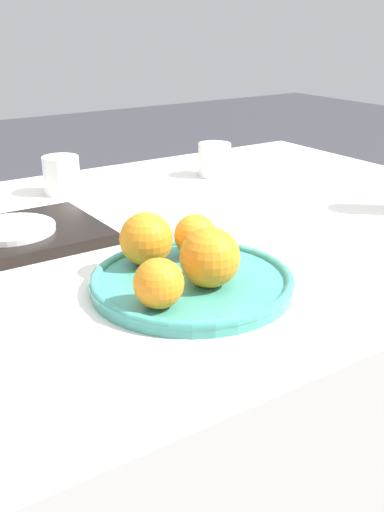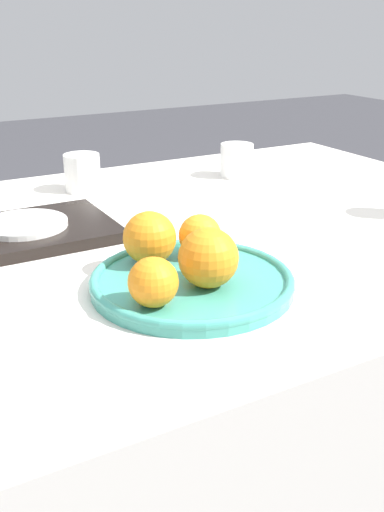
{
  "view_description": "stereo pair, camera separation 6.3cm",
  "coord_description": "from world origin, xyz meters",
  "px_view_note": "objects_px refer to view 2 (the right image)",
  "views": [
    {
      "loc": [
        -0.53,
        -0.87,
        1.11
      ],
      "look_at": [
        -0.1,
        -0.23,
        0.8
      ],
      "focal_mm": 42.0,
      "sensor_mm": 36.0,
      "label": 1
    },
    {
      "loc": [
        -0.48,
        -0.9,
        1.11
      ],
      "look_at": [
        -0.1,
        -0.23,
        0.8
      ],
      "focal_mm": 42.0,
      "sensor_mm": 36.0,
      "label": 2
    }
  ],
  "objects_px": {
    "orange_0": "(200,236)",
    "orange_1": "(150,238)",
    "fruit_platter": "(192,281)",
    "cup_1": "(237,160)",
    "side_plate": "(24,224)",
    "serving_tray": "(25,232)",
    "orange_3": "(153,282)",
    "cup_3": "(82,173)",
    "orange_2": "(208,258)"
  },
  "relations": [
    {
      "from": "orange_0",
      "to": "orange_1",
      "type": "distance_m",
      "value": 0.08
    },
    {
      "from": "fruit_platter",
      "to": "orange_1",
      "type": "bearing_deg",
      "value": 107.95
    },
    {
      "from": "cup_1",
      "to": "side_plate",
      "type": "bearing_deg",
      "value": -162.24
    },
    {
      "from": "orange_1",
      "to": "side_plate",
      "type": "relative_size",
      "value": 0.54
    },
    {
      "from": "serving_tray",
      "to": "orange_3",
      "type": "bearing_deg",
      "value": -79.57
    },
    {
      "from": "orange_0",
      "to": "orange_1",
      "type": "bearing_deg",
      "value": 171.22
    },
    {
      "from": "orange_3",
      "to": "orange_0",
      "type": "bearing_deg",
      "value": 40.96
    },
    {
      "from": "side_plate",
      "to": "cup_1",
      "type": "height_order",
      "value": "cup_1"
    },
    {
      "from": "orange_3",
      "to": "fruit_platter",
      "type": "bearing_deg",
      "value": 30.42
    },
    {
      "from": "orange_1",
      "to": "side_plate",
      "type": "bearing_deg",
      "value": 117.44
    },
    {
      "from": "orange_0",
      "to": "orange_3",
      "type": "bearing_deg",
      "value": -139.04
    },
    {
      "from": "fruit_platter",
      "to": "cup_3",
      "type": "distance_m",
      "value": 0.56
    },
    {
      "from": "orange_3",
      "to": "serving_tray",
      "type": "height_order",
      "value": "orange_3"
    },
    {
      "from": "side_plate",
      "to": "fruit_platter",
      "type": "bearing_deg",
      "value": -64.82
    },
    {
      "from": "cup_1",
      "to": "serving_tray",
      "type": "bearing_deg",
      "value": -162.24
    },
    {
      "from": "serving_tray",
      "to": "cup_1",
      "type": "distance_m",
      "value": 0.58
    },
    {
      "from": "orange_0",
      "to": "orange_3",
      "type": "height_order",
      "value": "same"
    },
    {
      "from": "orange_1",
      "to": "orange_2",
      "type": "xyz_separation_m",
      "value": [
        0.03,
        -0.11,
        0.0
      ]
    },
    {
      "from": "orange_2",
      "to": "orange_1",
      "type": "bearing_deg",
      "value": 106.71
    },
    {
      "from": "serving_tray",
      "to": "side_plate",
      "type": "height_order",
      "value": "side_plate"
    },
    {
      "from": "orange_2",
      "to": "cup_3",
      "type": "distance_m",
      "value": 0.59
    },
    {
      "from": "serving_tray",
      "to": "cup_3",
      "type": "height_order",
      "value": "cup_3"
    },
    {
      "from": "orange_3",
      "to": "side_plate",
      "type": "relative_size",
      "value": 0.44
    },
    {
      "from": "fruit_platter",
      "to": "orange_1",
      "type": "xyz_separation_m",
      "value": [
        -0.03,
        0.08,
        0.04
      ]
    },
    {
      "from": "orange_0",
      "to": "side_plate",
      "type": "bearing_deg",
      "value": 128.84
    },
    {
      "from": "orange_2",
      "to": "fruit_platter",
      "type": "bearing_deg",
      "value": 103.43
    },
    {
      "from": "orange_3",
      "to": "serving_tray",
      "type": "bearing_deg",
      "value": 100.43
    },
    {
      "from": "orange_3",
      "to": "cup_3",
      "type": "xyz_separation_m",
      "value": [
        0.12,
        0.61,
        -0.01
      ]
    },
    {
      "from": "orange_0",
      "to": "cup_1",
      "type": "bearing_deg",
      "value": 51.06
    },
    {
      "from": "fruit_platter",
      "to": "orange_1",
      "type": "relative_size",
      "value": 3.65
    },
    {
      "from": "orange_1",
      "to": "cup_3",
      "type": "height_order",
      "value": "orange_1"
    },
    {
      "from": "orange_2",
      "to": "side_plate",
      "type": "height_order",
      "value": "orange_2"
    },
    {
      "from": "orange_3",
      "to": "orange_2",
      "type": "bearing_deg",
      "value": 10.81
    },
    {
      "from": "serving_tray",
      "to": "cup_1",
      "type": "bearing_deg",
      "value": 17.76
    },
    {
      "from": "cup_1",
      "to": "orange_1",
      "type": "bearing_deg",
      "value": -135.57
    },
    {
      "from": "cup_1",
      "to": "orange_0",
      "type": "bearing_deg",
      "value": -128.94
    },
    {
      "from": "serving_tray",
      "to": "cup_3",
      "type": "xyz_separation_m",
      "value": [
        0.19,
        0.24,
        0.03
      ]
    },
    {
      "from": "fruit_platter",
      "to": "orange_0",
      "type": "height_order",
      "value": "orange_0"
    },
    {
      "from": "fruit_platter",
      "to": "orange_3",
      "type": "xyz_separation_m",
      "value": [
        -0.08,
        -0.05,
        0.04
      ]
    },
    {
      "from": "orange_2",
      "to": "side_plate",
      "type": "distance_m",
      "value": 0.39
    },
    {
      "from": "fruit_platter",
      "to": "orange_0",
      "type": "xyz_separation_m",
      "value": [
        0.05,
        0.07,
        0.04
      ]
    },
    {
      "from": "serving_tray",
      "to": "side_plate",
      "type": "xyz_separation_m",
      "value": [
        0.0,
        -0.0,
        0.02
      ]
    },
    {
      "from": "orange_3",
      "to": "side_plate",
      "type": "xyz_separation_m",
      "value": [
        -0.07,
        0.37,
        -0.02
      ]
    },
    {
      "from": "fruit_platter",
      "to": "orange_2",
      "type": "bearing_deg",
      "value": -76.57
    },
    {
      "from": "orange_2",
      "to": "cup_1",
      "type": "xyz_separation_m",
      "value": [
        0.39,
        0.53,
        -0.02
      ]
    },
    {
      "from": "orange_0",
      "to": "orange_3",
      "type": "distance_m",
      "value": 0.18
    },
    {
      "from": "orange_1",
      "to": "fruit_platter",
      "type": "bearing_deg",
      "value": -72.05
    },
    {
      "from": "orange_1",
      "to": "serving_tray",
      "type": "relative_size",
      "value": 0.26
    },
    {
      "from": "side_plate",
      "to": "cup_1",
      "type": "bearing_deg",
      "value": 17.76
    },
    {
      "from": "orange_0",
      "to": "cup_3",
      "type": "xyz_separation_m",
      "value": [
        -0.01,
        0.49,
        -0.01
      ]
    }
  ]
}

